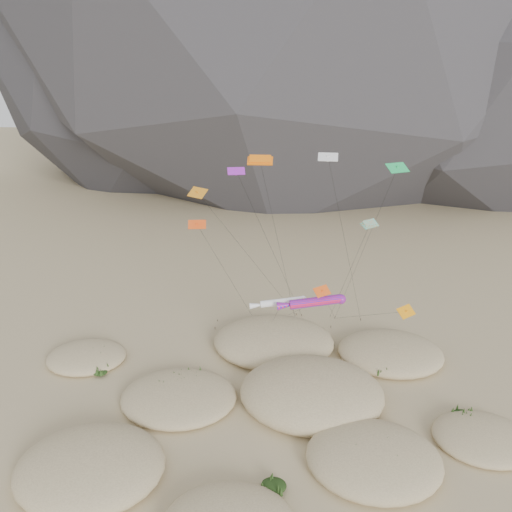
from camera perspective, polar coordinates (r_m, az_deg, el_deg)
The scene contains 9 objects.
ground at distance 51.92m, azimuth 2.24°, elevation -19.94°, with size 500.00×500.00×0.00m, color #CCB789.
dunes at distance 55.46m, azimuth 1.99°, elevation -15.85°, with size 53.10×38.94×4.56m.
dune_grass at distance 54.30m, azimuth 1.57°, elevation -16.63°, with size 43.83×29.69×1.53m.
kite_stakes at distance 71.53m, azimuth 3.80°, elevation -7.29°, with size 20.47×4.82×0.30m.
rainbow_tube_kite at distance 52.22m, azimuth 6.54°, elevation -5.26°, with size 7.25×18.95×11.84m.
white_tube_kite at distance 52.75m, azimuth 2.70°, elevation -5.31°, with size 6.08×15.44×11.26m.
orange_parafoil at distance 54.49m, azimuth 0.53°, elevation 10.67°, with size 6.06×10.72×25.00m.
multi_parafoil at distance 51.75m, azimuth 12.77°, elevation 3.34°, with size 2.68×16.94×19.49m.
delta_kites at distance 53.36m, azimuth 6.25°, elevation 3.90°, with size 24.84×19.84×25.45m.
Camera 1 is at (0.15, -39.20, 34.04)m, focal length 35.00 mm.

